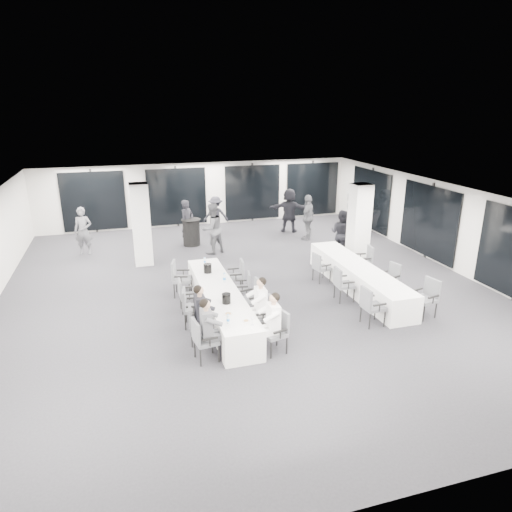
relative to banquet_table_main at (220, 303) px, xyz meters
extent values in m
cube|color=#26252B|center=(1.14, 1.58, -0.39)|extent=(14.00, 16.00, 0.02)
cube|color=silver|center=(1.14, 1.58, 2.43)|extent=(14.00, 16.00, 0.02)
cube|color=silver|center=(8.15, 1.58, 1.02)|extent=(0.02, 16.00, 2.80)
cube|color=silver|center=(1.14, 9.59, 1.02)|extent=(14.00, 0.02, 2.80)
cube|color=silver|center=(1.14, -6.43, 1.02)|extent=(14.00, 0.02, 2.80)
cube|color=black|center=(1.14, 9.52, 0.98)|extent=(13.60, 0.06, 2.50)
cube|color=black|center=(8.08, 2.58, 0.98)|extent=(0.06, 14.00, 2.50)
cube|color=silver|center=(-1.66, 4.78, 1.02)|extent=(0.60, 0.60, 2.80)
cube|color=silver|center=(5.34, 2.58, 1.02)|extent=(0.60, 0.60, 2.80)
cube|color=white|center=(0.00, 0.00, 0.00)|extent=(0.90, 5.00, 0.75)
cube|color=white|center=(4.30, 0.59, 0.00)|extent=(0.90, 5.00, 0.75)
cylinder|color=black|center=(0.27, 6.47, 0.14)|extent=(0.66, 0.66, 1.03)
cylinder|color=black|center=(0.27, 6.47, 0.66)|extent=(0.75, 0.75, 0.02)
cube|color=#52555A|center=(-0.75, -2.01, 0.08)|extent=(0.53, 0.55, 0.08)
cube|color=#52555A|center=(-0.97, -2.04, 0.36)|extent=(0.13, 0.47, 0.47)
cylinder|color=black|center=(-0.98, -1.84, -0.17)|extent=(0.04, 0.04, 0.42)
cylinder|color=black|center=(-0.92, -2.24, -0.17)|extent=(0.04, 0.04, 0.42)
cylinder|color=black|center=(-0.58, -1.78, -0.17)|extent=(0.04, 0.04, 0.42)
cylinder|color=black|center=(-0.52, -2.18, -0.17)|extent=(0.04, 0.04, 0.42)
cube|color=black|center=(-0.79, -1.76, 0.26)|extent=(0.35, 0.09, 0.04)
cube|color=black|center=(-0.71, -2.26, 0.26)|extent=(0.35, 0.09, 0.04)
cube|color=#52555A|center=(-0.75, -1.23, 0.07)|extent=(0.52, 0.53, 0.08)
cube|color=#52555A|center=(-0.96, -1.20, 0.33)|extent=(0.13, 0.45, 0.45)
cylinder|color=black|center=(-0.91, -1.01, -0.17)|extent=(0.04, 0.04, 0.40)
cylinder|color=black|center=(-0.97, -1.40, -0.17)|extent=(0.04, 0.04, 0.40)
cylinder|color=black|center=(-0.53, -1.07, -0.17)|extent=(0.04, 0.04, 0.40)
cylinder|color=black|center=(-0.59, -1.46, -0.17)|extent=(0.04, 0.04, 0.40)
cube|color=black|center=(-0.71, -0.99, 0.23)|extent=(0.33, 0.09, 0.04)
cube|color=black|center=(-0.79, -1.47, 0.23)|extent=(0.33, 0.09, 0.04)
cube|color=#52555A|center=(-0.75, -0.36, 0.09)|extent=(0.56, 0.58, 0.08)
cube|color=#52555A|center=(-0.98, -0.32, 0.38)|extent=(0.15, 0.48, 0.48)
cylinder|color=black|center=(-0.92, -0.11, -0.16)|extent=(0.04, 0.04, 0.43)
cylinder|color=black|center=(-0.99, -0.52, -0.16)|extent=(0.04, 0.04, 0.43)
cylinder|color=black|center=(-0.51, -0.19, -0.16)|extent=(0.04, 0.04, 0.43)
cylinder|color=black|center=(-0.58, -0.60, -0.16)|extent=(0.04, 0.04, 0.43)
cube|color=black|center=(-0.70, -0.10, 0.27)|extent=(0.36, 0.11, 0.04)
cube|color=black|center=(-0.80, -0.61, 0.27)|extent=(0.36, 0.11, 0.04)
cube|color=#52555A|center=(-0.75, 0.54, 0.05)|extent=(0.44, 0.46, 0.08)
cube|color=#52555A|center=(-0.96, 0.54, 0.31)|extent=(0.06, 0.44, 0.44)
cylinder|color=black|center=(-0.94, 0.73, -0.18)|extent=(0.03, 0.03, 0.39)
cylinder|color=black|center=(-0.94, 0.35, -0.18)|extent=(0.03, 0.03, 0.39)
cylinder|color=black|center=(-0.56, 0.73, -0.18)|extent=(0.03, 0.03, 0.39)
cylinder|color=black|center=(-0.56, 0.35, -0.18)|extent=(0.03, 0.03, 0.39)
cube|color=black|center=(-0.75, 0.78, 0.22)|extent=(0.32, 0.04, 0.04)
cube|color=black|center=(-0.75, 0.30, 0.22)|extent=(0.32, 0.04, 0.04)
cube|color=#52555A|center=(-0.75, 1.65, 0.12)|extent=(0.62, 0.63, 0.09)
cube|color=#52555A|center=(-0.98, 1.71, 0.41)|extent=(0.19, 0.50, 0.50)
cylinder|color=black|center=(-0.91, 1.91, -0.15)|extent=(0.04, 0.04, 0.45)
cylinder|color=black|center=(-1.02, 1.49, -0.15)|extent=(0.04, 0.04, 0.45)
cylinder|color=black|center=(-0.48, 1.80, -0.15)|extent=(0.04, 0.04, 0.45)
cylinder|color=black|center=(-0.59, 1.38, -0.15)|extent=(0.04, 0.04, 0.45)
cube|color=black|center=(-0.68, 1.91, 0.30)|extent=(0.37, 0.14, 0.04)
cube|color=black|center=(-0.82, 1.38, 0.30)|extent=(0.37, 0.14, 0.04)
cube|color=#52555A|center=(0.75, -2.13, 0.09)|extent=(0.57, 0.58, 0.08)
cube|color=#52555A|center=(0.97, -2.08, 0.36)|extent=(0.17, 0.47, 0.47)
cylinder|color=black|center=(1.00, -2.28, -0.17)|extent=(0.04, 0.04, 0.42)
cylinder|color=black|center=(0.90, -1.88, -0.17)|extent=(0.04, 0.04, 0.42)
cylinder|color=black|center=(0.60, -2.37, -0.17)|extent=(0.04, 0.04, 0.42)
cylinder|color=black|center=(0.50, -1.97, -0.17)|extent=(0.04, 0.04, 0.42)
cube|color=black|center=(0.81, -2.38, 0.26)|extent=(0.35, 0.12, 0.04)
cube|color=black|center=(0.69, -1.88, 0.26)|extent=(0.35, 0.12, 0.04)
cube|color=#52555A|center=(0.75, -1.18, 0.07)|extent=(0.51, 0.53, 0.08)
cube|color=#52555A|center=(0.96, -1.21, 0.33)|extent=(0.12, 0.45, 0.45)
cylinder|color=black|center=(0.92, -1.40, -0.17)|extent=(0.04, 0.04, 0.40)
cylinder|color=black|center=(0.97, -1.01, -0.17)|extent=(0.04, 0.04, 0.40)
cylinder|color=black|center=(0.53, -1.35, -0.17)|extent=(0.04, 0.04, 0.40)
cylinder|color=black|center=(0.58, -0.96, -0.17)|extent=(0.04, 0.04, 0.40)
cube|color=black|center=(0.72, -1.42, 0.23)|extent=(0.34, 0.08, 0.04)
cube|color=black|center=(0.78, -0.94, 0.23)|extent=(0.34, 0.08, 0.04)
cube|color=#52555A|center=(0.75, -0.29, 0.10)|extent=(0.57, 0.59, 0.08)
cube|color=#52555A|center=(0.98, -0.24, 0.39)|extent=(0.15, 0.49, 0.49)
cylinder|color=black|center=(1.00, -0.46, -0.16)|extent=(0.04, 0.04, 0.43)
cylinder|color=black|center=(0.92, -0.04, -0.16)|extent=(0.04, 0.04, 0.43)
cylinder|color=black|center=(0.58, -0.53, -0.16)|extent=(0.04, 0.04, 0.43)
cylinder|color=black|center=(0.50, -0.11, -0.16)|extent=(0.04, 0.04, 0.43)
cube|color=black|center=(0.80, -0.55, 0.28)|extent=(0.36, 0.11, 0.04)
cube|color=black|center=(0.70, -0.03, 0.28)|extent=(0.36, 0.11, 0.04)
cube|color=#52555A|center=(0.75, 0.66, 0.04)|extent=(0.50, 0.52, 0.07)
cube|color=#52555A|center=(0.95, 0.62, 0.29)|extent=(0.14, 0.43, 0.42)
cylinder|color=black|center=(0.90, 0.44, -0.19)|extent=(0.03, 0.03, 0.38)
cylinder|color=black|center=(0.97, 0.80, -0.19)|extent=(0.03, 0.03, 0.38)
cylinder|color=black|center=(0.53, 0.51, -0.19)|extent=(0.03, 0.03, 0.38)
cylinder|color=black|center=(0.60, 0.87, -0.19)|extent=(0.03, 0.03, 0.38)
cube|color=black|center=(0.71, 0.43, 0.20)|extent=(0.31, 0.10, 0.04)
cube|color=black|center=(0.79, 0.88, 0.20)|extent=(0.31, 0.10, 0.04)
cube|color=#52555A|center=(0.75, 1.46, 0.08)|extent=(0.51, 0.53, 0.08)
cube|color=#52555A|center=(0.97, 1.44, 0.36)|extent=(0.11, 0.47, 0.47)
cylinder|color=black|center=(0.93, 1.24, -0.17)|extent=(0.04, 0.04, 0.42)
cylinder|color=black|center=(0.97, 1.65, -0.17)|extent=(0.04, 0.04, 0.42)
cylinder|color=black|center=(0.53, 1.28, -0.17)|extent=(0.04, 0.04, 0.42)
cylinder|color=black|center=(0.57, 1.69, -0.17)|extent=(0.04, 0.04, 0.42)
cube|color=black|center=(0.72, 1.21, 0.26)|extent=(0.35, 0.07, 0.04)
cube|color=black|center=(0.78, 1.72, 0.26)|extent=(0.35, 0.07, 0.04)
cube|color=#52555A|center=(3.55, -1.56, 0.10)|extent=(0.50, 0.52, 0.08)
cube|color=#52555A|center=(3.32, -1.56, 0.39)|extent=(0.08, 0.49, 0.49)
cylinder|color=black|center=(3.34, -1.35, -0.16)|extent=(0.04, 0.04, 0.43)
cylinder|color=black|center=(3.35, -1.78, -0.16)|extent=(0.04, 0.04, 0.43)
cylinder|color=black|center=(3.76, -1.34, -0.16)|extent=(0.04, 0.04, 0.43)
cylinder|color=black|center=(3.77, -1.76, -0.16)|extent=(0.04, 0.04, 0.43)
cube|color=black|center=(3.55, -1.29, 0.28)|extent=(0.36, 0.06, 0.04)
cube|color=black|center=(3.56, -1.82, 0.28)|extent=(0.36, 0.06, 0.04)
cube|color=#52555A|center=(3.55, -0.01, 0.09)|extent=(0.50, 0.52, 0.08)
cube|color=#52555A|center=(3.33, 0.00, 0.36)|extent=(0.09, 0.47, 0.47)
cylinder|color=black|center=(3.36, 0.21, -0.17)|extent=(0.04, 0.04, 0.42)
cylinder|color=black|center=(3.34, -0.20, -0.17)|extent=(0.04, 0.04, 0.42)
cylinder|color=black|center=(3.77, 0.18, -0.17)|extent=(0.04, 0.04, 0.42)
cylinder|color=black|center=(3.75, -0.23, -0.17)|extent=(0.04, 0.04, 0.42)
cube|color=black|center=(3.57, 0.25, 0.26)|extent=(0.35, 0.06, 0.04)
cube|color=black|center=(3.54, -0.27, 0.26)|extent=(0.35, 0.06, 0.04)
cube|color=#52555A|center=(3.55, 1.51, 0.06)|extent=(0.51, 0.53, 0.08)
cube|color=#52555A|center=(3.34, 1.48, 0.32)|extent=(0.13, 0.45, 0.44)
cylinder|color=black|center=(3.33, 1.67, -0.18)|extent=(0.03, 0.03, 0.40)
cylinder|color=black|center=(3.39, 1.29, -0.18)|extent=(0.03, 0.03, 0.40)
cylinder|color=black|center=(3.71, 1.73, -0.18)|extent=(0.03, 0.03, 0.40)
cylinder|color=black|center=(3.78, 1.35, -0.18)|extent=(0.03, 0.03, 0.40)
cube|color=black|center=(3.52, 1.75, 0.22)|extent=(0.33, 0.09, 0.04)
cube|color=black|center=(3.59, 1.27, 0.22)|extent=(0.33, 0.09, 0.04)
cube|color=#52555A|center=(5.05, -1.54, 0.11)|extent=(0.58, 0.60, 0.09)
cube|color=#52555A|center=(5.29, -1.50, 0.40)|extent=(0.16, 0.50, 0.49)
cylinder|color=black|center=(5.31, -1.71, -0.16)|extent=(0.04, 0.04, 0.44)
cylinder|color=black|center=(5.22, -1.29, -0.16)|extent=(0.04, 0.04, 0.44)
cylinder|color=black|center=(4.89, -1.79, -0.16)|extent=(0.04, 0.04, 0.44)
cylinder|color=black|center=(4.80, -1.37, -0.16)|extent=(0.04, 0.04, 0.44)
cube|color=black|center=(5.11, -1.80, 0.29)|extent=(0.37, 0.11, 0.04)
cube|color=black|center=(5.00, -1.28, 0.29)|extent=(0.37, 0.11, 0.04)
cube|color=#52555A|center=(5.05, 0.10, 0.04)|extent=(0.53, 0.54, 0.07)
cube|color=#52555A|center=(5.25, 0.15, 0.30)|extent=(0.16, 0.43, 0.43)
cylinder|color=black|center=(5.28, -0.04, -0.18)|extent=(0.03, 0.03, 0.38)
cylinder|color=black|center=(5.19, 0.32, -0.18)|extent=(0.03, 0.03, 0.38)
cylinder|color=black|center=(4.92, -0.13, -0.18)|extent=(0.03, 0.03, 0.38)
cylinder|color=black|center=(4.83, 0.23, -0.18)|extent=(0.03, 0.03, 0.38)
cube|color=black|center=(5.11, -0.13, 0.20)|extent=(0.32, 0.11, 0.04)
cube|color=black|center=(5.00, 0.32, 0.20)|extent=(0.32, 0.11, 0.04)
cube|color=#52555A|center=(5.05, 1.65, 0.08)|extent=(0.54, 0.56, 0.08)
cube|color=#52555A|center=(5.27, 1.61, 0.35)|extent=(0.14, 0.47, 0.47)
cylinder|color=black|center=(5.22, 1.41, -0.17)|extent=(0.04, 0.04, 0.42)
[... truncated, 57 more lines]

